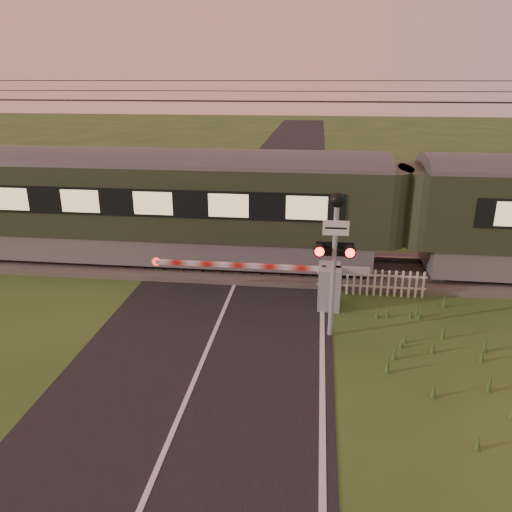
# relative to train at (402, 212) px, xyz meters

# --- Properties ---
(ground) EXTENTS (160.00, 160.00, 0.00)m
(ground) POSITION_rel_train_xyz_m (-5.19, -6.50, -2.13)
(ground) COLOR #2E4C1D
(ground) RESTS_ON ground
(road) EXTENTS (6.00, 140.00, 0.03)m
(road) POSITION_rel_train_xyz_m (-5.17, -6.73, -2.12)
(road) COLOR black
(road) RESTS_ON ground
(track_bed) EXTENTS (140.00, 3.40, 0.39)m
(track_bed) POSITION_rel_train_xyz_m (-5.19, 0.00, -2.06)
(track_bed) COLOR #47423D
(track_bed) RESTS_ON ground
(overhead_wires) EXTENTS (120.00, 0.62, 0.62)m
(overhead_wires) POSITION_rel_train_xyz_m (-5.19, 0.00, 3.60)
(overhead_wires) COLOR black
(overhead_wires) RESTS_ON ground
(train) EXTENTS (39.59, 2.73, 3.68)m
(train) POSITION_rel_train_xyz_m (0.00, 0.00, 0.00)
(train) COLOR slate
(train) RESTS_ON ground
(boom_gate) EXTENTS (6.25, 0.94, 1.25)m
(boom_gate) POSITION_rel_train_xyz_m (-2.50, -2.81, -1.45)
(boom_gate) COLOR gray
(boom_gate) RESTS_ON ground
(crossing_signal) EXTENTS (0.94, 0.37, 3.70)m
(crossing_signal) POSITION_rel_train_xyz_m (-2.25, -4.54, 0.42)
(crossing_signal) COLOR gray
(crossing_signal) RESTS_ON ground
(picket_fence) EXTENTS (3.23, 0.07, 0.83)m
(picket_fence) POSITION_rel_train_xyz_m (-1.00, -1.89, -1.71)
(picket_fence) COLOR silver
(picket_fence) RESTS_ON ground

